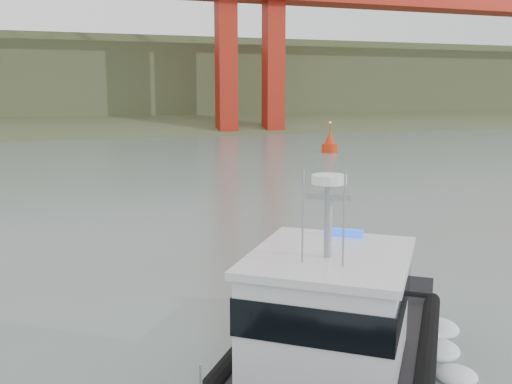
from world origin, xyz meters
TOP-DOWN VIEW (x-y plane):
  - ground at (0.00, 0.00)m, footprint 400.00×400.00m
  - headlands at (0.00, 125.50)m, footprint 500.00×105.36m
  - patrol_boat at (-2.38, -3.87)m, footprint 10.09×11.38m
  - nav_buoy at (21.33, 44.22)m, footprint 1.80×1.80m

SIDE VIEW (x-z plane):
  - ground at x=0.00m, z-range 0.00..0.00m
  - nav_buoy at x=21.33m, z-range -0.89..2.86m
  - patrol_boat at x=-2.38m, z-range -1.36..4.09m
  - headlands at x=0.00m, z-range -6.52..20.61m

